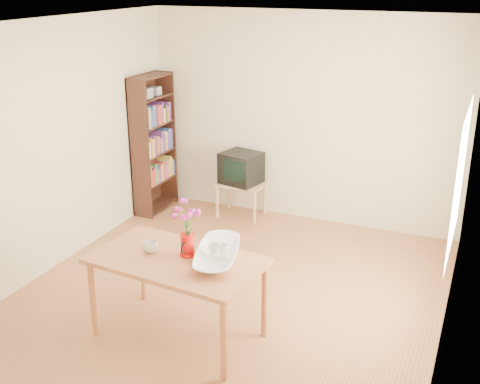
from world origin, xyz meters
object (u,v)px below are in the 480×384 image
at_px(pitcher, 188,246).
at_px(television, 242,167).
at_px(bowl, 217,232).
at_px(table, 177,267).
at_px(mug, 151,247).

height_order(pitcher, television, pitcher).
relative_size(bowl, television, 0.96).
xyz_separation_m(table, television, (-0.58, 2.75, -0.01)).
relative_size(table, pitcher, 7.20).
bearing_deg(pitcher, television, 100.76).
bearing_deg(mug, bowl, -163.00).
height_order(pitcher, bowl, bowl).
distance_m(pitcher, mug, 0.33).
relative_size(mug, bowl, 0.25).
bearing_deg(television, table, -64.73).
bearing_deg(television, mug, -69.98).
distance_m(bowl, television, 2.79).
bearing_deg(television, bowl, -57.81).
distance_m(table, bowl, 0.47).
xyz_separation_m(table, pitcher, (0.06, 0.09, 0.17)).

